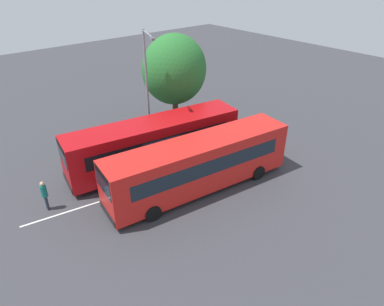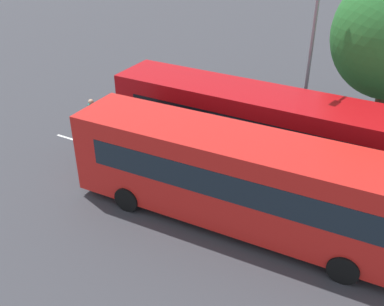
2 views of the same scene
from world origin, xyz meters
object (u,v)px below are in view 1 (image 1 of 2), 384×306
object	(u,v)px
bus_far_left	(154,142)
street_lamp	(148,82)
pedestrian	(44,193)
depot_tree	(174,70)
bus_center_left	(199,164)

from	to	relation	value
bus_far_left	street_lamp	world-z (taller)	street_lamp
pedestrian	depot_tree	size ratio (longest dim) A/B	0.25
bus_far_left	street_lamp	xyz separation A→B (m)	(-1.57, -2.81, 2.95)
bus_center_left	depot_tree	size ratio (longest dim) A/B	1.58
bus_center_left	pedestrian	distance (m)	8.64
bus_center_left	street_lamp	world-z (taller)	street_lamp
bus_center_left	depot_tree	world-z (taller)	depot_tree
bus_far_left	pedestrian	size ratio (longest dim) A/B	6.42
pedestrian	street_lamp	size ratio (longest dim) A/B	0.22
pedestrian	street_lamp	world-z (taller)	street_lamp
bus_center_left	depot_tree	distance (m)	9.44
street_lamp	depot_tree	bearing A→B (deg)	130.26
bus_center_left	pedestrian	xyz separation A→B (m)	(7.69, -3.88, -0.66)
pedestrian	depot_tree	xyz separation A→B (m)	(-12.02, -3.96, 3.62)
bus_center_left	street_lamp	xyz separation A→B (m)	(-1.10, -6.66, 2.95)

